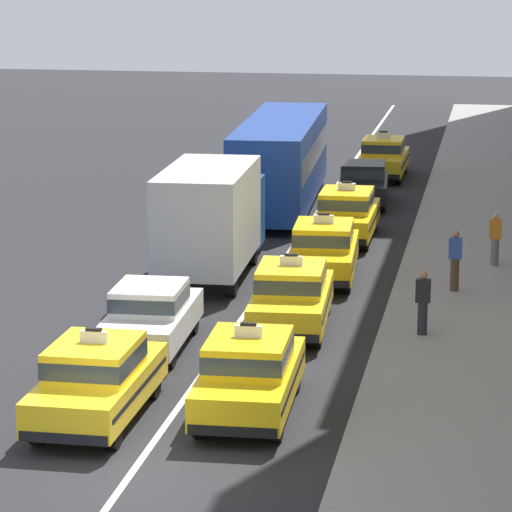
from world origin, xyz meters
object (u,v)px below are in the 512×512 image
(taxi_right_fourth, at_px, (347,214))
(taxi_right_third, at_px, (324,250))
(taxi_left_nearest, at_px, (97,379))
(pedestrian_by_storefront, at_px, (423,302))
(taxi_right_sixth, at_px, (383,157))
(taxi_right_nearest, at_px, (249,373))
(bus_left_fourth, at_px, (281,158))
(pedestrian_mid_block, at_px, (495,238))
(box_truck_left_third, at_px, (212,215))
(taxi_right_second, at_px, (291,295))
(sedan_left_second, at_px, (150,314))
(pedestrian_near_crosswalk, at_px, (455,260))
(sedan_right_fifth, at_px, (363,182))

(taxi_right_fourth, bearing_deg, taxi_right_third, -90.43)
(taxi_left_nearest, xyz_separation_m, pedestrian_by_storefront, (6.08, 6.95, 0.07))
(taxi_right_third, height_order, taxi_right_sixth, same)
(taxi_right_sixth, bearing_deg, taxi_right_nearest, -90.29)
(bus_left_fourth, height_order, taxi_right_third, bus_left_fourth)
(taxi_right_fourth, bearing_deg, pedestrian_mid_block, -35.56)
(taxi_left_nearest, relative_size, taxi_right_fourth, 1.00)
(pedestrian_by_storefront, bearing_deg, box_truck_left_third, 138.35)
(bus_left_fourth, relative_size, taxi_right_sixth, 2.47)
(taxi_right_second, bearing_deg, pedestrian_by_storefront, -6.65)
(taxi_right_second, bearing_deg, taxi_right_sixth, 89.36)
(sedan_left_second, distance_m, taxi_right_nearest, 5.19)
(pedestrian_near_crosswalk, bearing_deg, pedestrian_by_storefront, -97.68)
(sedan_right_fifth, xyz_separation_m, pedestrian_mid_block, (4.87, -9.79, 0.10))
(taxi_right_sixth, xyz_separation_m, pedestrian_by_storefront, (3.00, -23.71, 0.07))
(taxi_right_third, height_order, taxi_right_fourth, same)
(box_truck_left_third, distance_m, sedan_right_fifth, 12.38)
(pedestrian_mid_block, bearing_deg, taxi_right_nearest, -109.16)
(taxi_right_nearest, distance_m, taxi_right_fourth, 17.24)
(sedan_left_second, height_order, pedestrian_mid_block, pedestrian_mid_block)
(sedan_left_second, relative_size, sedan_right_fifth, 0.99)
(box_truck_left_third, relative_size, taxi_right_sixth, 1.54)
(sedan_left_second, relative_size, taxi_right_sixth, 0.95)
(taxi_right_sixth, bearing_deg, sedan_left_second, -97.30)
(sedan_left_second, distance_m, taxi_right_second, 3.77)
(sedan_left_second, xyz_separation_m, sedan_right_fifth, (3.07, 19.48, 0.00))
(taxi_right_sixth, bearing_deg, taxi_left_nearest, -95.74)
(taxi_right_second, bearing_deg, taxi_right_third, 88.83)
(sedan_right_fifth, distance_m, pedestrian_mid_block, 10.93)
(sedan_left_second, distance_m, pedestrian_by_storefront, 6.55)
(sedan_left_second, relative_size, taxi_right_nearest, 0.94)
(sedan_right_fifth, distance_m, pedestrian_near_crosswalk, 13.65)
(box_truck_left_third, height_order, sedan_right_fifth, box_truck_left_third)
(taxi_right_nearest, distance_m, pedestrian_near_crosswalk, 11.17)
(sedan_left_second, bearing_deg, pedestrian_by_storefront, 16.67)
(taxi_right_third, distance_m, pedestrian_mid_block, 5.24)
(taxi_right_sixth, relative_size, pedestrian_mid_block, 2.88)
(box_truck_left_third, bearing_deg, pedestrian_by_storefront, -41.65)
(taxi_right_sixth, bearing_deg, taxi_right_third, -90.49)
(bus_left_fourth, distance_m, taxi_right_third, 11.27)
(taxi_right_fourth, distance_m, taxi_right_sixth, 12.49)
(sedan_right_fifth, bearing_deg, taxi_right_fourth, -89.09)
(box_truck_left_third, relative_size, pedestrian_by_storefront, 4.45)
(taxi_right_fourth, relative_size, pedestrian_by_storefront, 2.89)
(sedan_left_second, bearing_deg, pedestrian_mid_block, 50.69)
(taxi_right_second, bearing_deg, taxi_right_fourth, 89.20)
(taxi_right_second, bearing_deg, box_truck_left_third, 120.51)
(box_truck_left_third, relative_size, taxi_right_third, 1.51)
(taxi_right_second, height_order, taxi_right_sixth, same)
(sedan_left_second, bearing_deg, taxi_right_fourth, 76.40)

